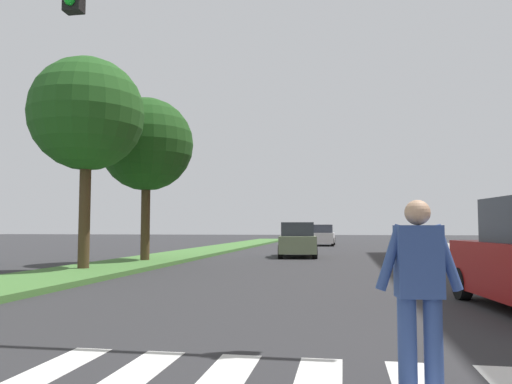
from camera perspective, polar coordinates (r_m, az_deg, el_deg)
name	(u,v)px	position (r m, az deg, el deg)	size (l,w,h in m)	color
ground_plane	(330,255)	(27.05, 8.35, -7.04)	(140.00, 140.00, 0.00)	#2D2D30
median_strip	(187,254)	(26.26, -7.79, -6.97)	(2.99, 64.00, 0.15)	#477A38
tree_mid	(87,115)	(17.52, -18.56, 8.27)	(3.70, 3.70, 6.84)	#4C3823
tree_far	(147,145)	(21.07, -12.26, 5.22)	(3.78, 3.78, 6.56)	#4C3823
sidewalk_right	(500,257)	(26.03, 25.81, -6.64)	(3.00, 64.00, 0.15)	#9E9991
traffic_light_gantry	(72,34)	(8.45, -20.10, 16.45)	(9.14, 0.30, 6.00)	gold
pedestrian_performer	(419,288)	(4.62, 17.95, -10.26)	(0.75, 0.28, 1.69)	#334C8C
sedan_midblock	(297,241)	(25.02, 4.69, -5.53)	(2.16, 4.21, 1.69)	gray
sedan_distant	(323,236)	(40.77, 7.54, -4.93)	(1.92, 4.45, 1.66)	silver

